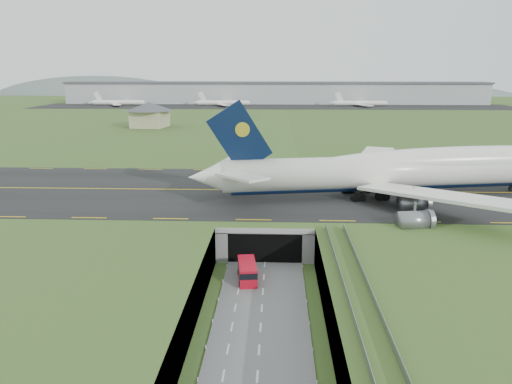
{
  "coord_description": "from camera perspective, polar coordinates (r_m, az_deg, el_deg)",
  "views": [
    {
      "loc": [
        1.73,
        -67.84,
        30.78
      ],
      "look_at": [
        -1.93,
        20.0,
        8.99
      ],
      "focal_mm": 35.0,
      "sensor_mm": 36.0,
      "label": 1
    }
  ],
  "objects": [
    {
      "name": "trench_road",
      "position": [
        67.72,
        0.68,
        -13.02
      ],
      "size": [
        12.0,
        75.0,
        0.2
      ],
      "primitive_type": "cube",
      "color": "slate",
      "rests_on": "ground"
    },
    {
      "name": "guideway",
      "position": [
        55.76,
        12.02,
        -13.58
      ],
      "size": [
        3.0,
        53.0,
        7.05
      ],
      "color": "#A8A8A3",
      "rests_on": "ground"
    },
    {
      "name": "distant_hills",
      "position": [
        502.97,
        9.68,
        9.76
      ],
      "size": [
        700.0,
        91.0,
        60.0
      ],
      "color": "#566762",
      "rests_on": "ground"
    },
    {
      "name": "cargo_terminal",
      "position": [
        367.65,
        2.12,
        11.29
      ],
      "size": [
        320.0,
        67.0,
        15.6
      ],
      "color": "#B2B2B2",
      "rests_on": "ground"
    },
    {
      "name": "taxiway",
      "position": [
        103.84,
        1.37,
        0.16
      ],
      "size": [
        800.0,
        44.0,
        0.18
      ],
      "primitive_type": "cube",
      "color": "black",
      "rests_on": "airfield_deck"
    },
    {
      "name": "ground",
      "position": [
        74.52,
        0.86,
        -10.48
      ],
      "size": [
        900.0,
        900.0,
        0.0
      ],
      "primitive_type": "plane",
      "color": "#394F1F",
      "rests_on": "ground"
    },
    {
      "name": "jumbo_jet",
      "position": [
        104.54,
        18.39,
        2.49
      ],
      "size": [
        92.14,
        59.04,
        19.86
      ],
      "rotation": [
        0.0,
        0.0,
        0.18
      ],
      "color": "white",
      "rests_on": "ground"
    },
    {
      "name": "service_building",
      "position": [
        222.23,
        -12.07,
        8.88
      ],
      "size": [
        22.05,
        22.05,
        10.82
      ],
      "rotation": [
        0.0,
        0.0,
        -0.12
      ],
      "color": "tan",
      "rests_on": "ground"
    },
    {
      "name": "shuttle_tram",
      "position": [
        74.98,
        -1.02,
        -9.02
      ],
      "size": [
        3.39,
        7.11,
        2.81
      ],
      "rotation": [
        0.0,
        0.0,
        0.12
      ],
      "color": "red",
      "rests_on": "ground"
    },
    {
      "name": "airfield_deck",
      "position": [
        73.33,
        0.87,
        -8.34
      ],
      "size": [
        800.0,
        800.0,
        6.0
      ],
      "primitive_type": "cube",
      "color": "gray",
      "rests_on": "ground"
    },
    {
      "name": "tunnel_portal",
      "position": [
        88.92,
        1.16,
        -4.06
      ],
      "size": [
        17.0,
        22.3,
        6.0
      ],
      "color": "gray",
      "rests_on": "ground"
    }
  ]
}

